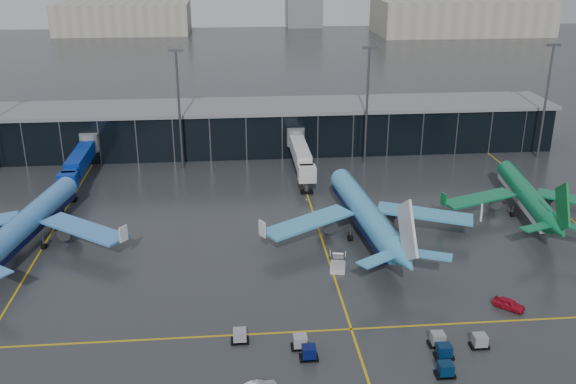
{
  "coord_description": "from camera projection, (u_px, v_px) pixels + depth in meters",
  "views": [
    {
      "loc": [
        -4.28,
        -83.11,
        45.45
      ],
      "look_at": [
        5.0,
        18.0,
        6.0
      ],
      "focal_mm": 40.0,
      "sensor_mm": 36.0,
      "label": 1
    }
  ],
  "objects": [
    {
      "name": "mobile_airstair",
      "position": [
        338.0,
        265.0,
        95.38
      ],
      "size": [
        2.8,
        3.58,
        3.45
      ],
      "rotation": [
        0.0,
        0.0,
        -0.2
      ],
      "color": "silver",
      "rests_on": "ground"
    },
    {
      "name": "taxi_lines",
      "position": [
        323.0,
        241.0,
        104.66
      ],
      "size": [
        220.0,
        120.0,
        0.02
      ],
      "color": "gold",
      "rests_on": "ground"
    },
    {
      "name": "jet_bridges",
      "position": [
        79.0,
        161.0,
        129.24
      ],
      "size": [
        94.0,
        27.5,
        7.2
      ],
      "color": "#595B60",
      "rests_on": "ground"
    },
    {
      "name": "flood_masts",
      "position": [
        274.0,
        103.0,
        135.8
      ],
      "size": [
        203.0,
        0.5,
        25.5
      ],
      "color": "#595B60",
      "rests_on": "ground"
    },
    {
      "name": "distant_hangars",
      "position": [
        328.0,
        16.0,
        345.72
      ],
      "size": [
        260.0,
        71.0,
        22.0
      ],
      "color": "#B2AD99",
      "rests_on": "ground"
    },
    {
      "name": "airliner_aer_lingus",
      "position": [
        528.0,
        183.0,
        113.78
      ],
      "size": [
        37.36,
        41.2,
        11.37
      ],
      "primitive_type": null,
      "rotation": [
        0.0,
        0.0,
        -0.14
      ],
      "color": "#0D6E41",
      "rests_on": "ground"
    },
    {
      "name": "terminal_pier",
      "position": [
        249.0,
        127.0,
        149.55
      ],
      "size": [
        142.0,
        17.0,
        10.7
      ],
      "color": "black",
      "rests_on": "ground"
    },
    {
      "name": "airliner_arkefly",
      "position": [
        27.0,
        207.0,
        101.94
      ],
      "size": [
        42.6,
        46.68,
        12.64
      ],
      "primitive_type": null,
      "rotation": [
        0.0,
        0.0,
        -0.17
      ],
      "color": "#4288DA",
      "rests_on": "ground"
    },
    {
      "name": "airliner_klm_near",
      "position": [
        365.0,
        198.0,
        104.97
      ],
      "size": [
        40.91,
        45.65,
        13.09
      ],
      "primitive_type": null,
      "rotation": [
        0.0,
        0.0,
        0.09
      ],
      "color": "#409CD4",
      "rests_on": "ground"
    },
    {
      "name": "ground",
      "position": [
        265.0,
        275.0,
        93.96
      ],
      "size": [
        600.0,
        600.0,
        0.0
      ],
      "primitive_type": "plane",
      "color": "#282B2D",
      "rests_on": "ground"
    },
    {
      "name": "service_van_red",
      "position": [
        509.0,
        304.0,
        85.22
      ],
      "size": [
        4.17,
        4.11,
        1.42
      ],
      "primitive_type": "imported",
      "rotation": [
        0.0,
        0.0,
        0.8
      ],
      "color": "#B40D23",
      "rests_on": "ground"
    },
    {
      "name": "baggage_carts",
      "position": [
        379.0,
        348.0,
        75.87
      ],
      "size": [
        30.91,
        10.23,
        1.7
      ],
      "color": "black",
      "rests_on": "ground"
    }
  ]
}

